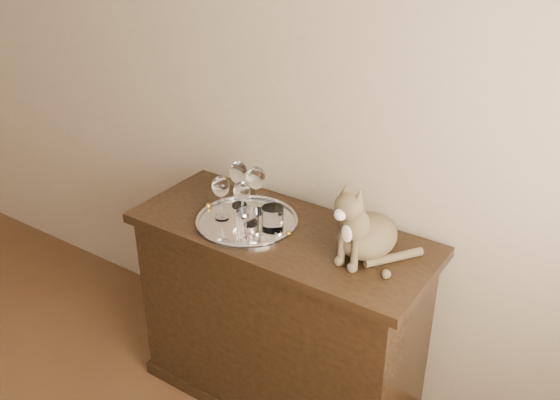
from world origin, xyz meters
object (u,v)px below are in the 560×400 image
(wine_glass_a, at_px, (239,184))
(cat, at_px, (369,217))
(sideboard, at_px, (281,318))
(tray, at_px, (247,222))
(tumbler_a, at_px, (248,223))
(tumbler_c, at_px, (273,219))
(wine_glass_c, at_px, (221,197))
(wine_glass_d, at_px, (242,201))
(wine_glass_b, at_px, (256,190))

(wine_glass_a, height_order, cat, cat)
(sideboard, height_order, tray, tray)
(tumbler_a, bearing_deg, cat, 17.73)
(tray, distance_m, tumbler_c, 0.13)
(tumbler_a, xyz_separation_m, cat, (0.43, 0.14, 0.10))
(wine_glass_c, height_order, tumbler_c, wine_glass_c)
(wine_glass_c, bearing_deg, tray, 17.84)
(sideboard, relative_size, tumbler_c, 12.70)
(wine_glass_d, xyz_separation_m, cat, (0.50, 0.06, 0.06))
(tray, distance_m, wine_glass_a, 0.17)
(sideboard, xyz_separation_m, tumbler_c, (-0.02, -0.03, 0.48))
(wine_glass_d, xyz_separation_m, tumbler_c, (0.14, 0.01, -0.04))
(wine_glass_d, height_order, tumbler_c, wine_glass_d)
(wine_glass_d, bearing_deg, wine_glass_a, 133.42)
(wine_glass_a, xyz_separation_m, tumbler_a, (0.17, -0.16, -0.05))
(wine_glass_b, bearing_deg, tumbler_a, -64.77)
(wine_glass_b, relative_size, wine_glass_d, 1.15)
(wine_glass_c, xyz_separation_m, tumbler_a, (0.16, -0.05, -0.04))
(tumbler_a, bearing_deg, wine_glass_a, 135.32)
(wine_glass_b, height_order, wine_glass_c, wine_glass_b)
(wine_glass_c, bearing_deg, tumbler_a, -15.78)
(wine_glass_b, distance_m, wine_glass_c, 0.14)
(sideboard, height_order, wine_glass_a, wine_glass_a)
(wine_glass_a, bearing_deg, wine_glass_b, -1.68)
(cat, bearing_deg, wine_glass_b, -172.46)
(wine_glass_d, xyz_separation_m, tumbler_a, (0.08, -0.07, -0.04))
(sideboard, bearing_deg, tumbler_c, -129.41)
(tray, height_order, cat, cat)
(wine_glass_a, bearing_deg, cat, -2.71)
(wine_glass_a, height_order, wine_glass_d, wine_glass_a)
(tray, relative_size, tumbler_a, 4.11)
(wine_glass_b, height_order, wine_glass_d, wine_glass_b)
(wine_glass_d, distance_m, tumbler_a, 0.11)
(wine_glass_d, height_order, cat, cat)
(sideboard, relative_size, cat, 3.87)
(tumbler_a, bearing_deg, wine_glass_b, 115.23)
(tumbler_a, bearing_deg, tray, 129.32)
(tumbler_c, distance_m, cat, 0.39)
(wine_glass_d, bearing_deg, tumbler_c, 4.16)
(wine_glass_d, relative_size, tumbler_a, 1.75)
(cat, bearing_deg, wine_glass_c, -160.78)
(wine_glass_c, bearing_deg, tumbler_c, 9.46)
(tray, distance_m, wine_glass_c, 0.14)
(wine_glass_a, xyz_separation_m, wine_glass_d, (0.09, -0.09, -0.01))
(wine_glass_a, relative_size, wine_glass_c, 1.08)
(sideboard, height_order, wine_glass_b, wine_glass_b)
(sideboard, bearing_deg, wine_glass_c, -165.52)
(wine_glass_b, xyz_separation_m, tumbler_a, (0.08, -0.16, -0.05))
(wine_glass_a, distance_m, cat, 0.59)
(tumbler_a, bearing_deg, sideboard, 54.20)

